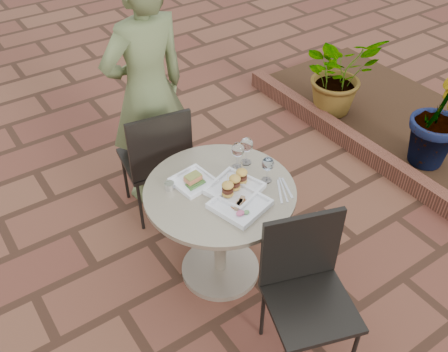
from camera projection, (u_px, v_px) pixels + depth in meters
ground at (230, 253)px, 3.51m from camera, size 60.00×60.00×0.00m
cafe_table at (220, 220)px, 3.08m from camera, size 0.90×0.90×0.73m
chair_far at (157, 155)px, 3.47m from camera, size 0.50×0.50×0.93m
chair_near at (306, 281)px, 2.63m from camera, size 0.56×0.56×0.93m
diner at (147, 92)px, 3.45m from camera, size 0.69×0.49×1.79m
plate_salmon at (193, 181)px, 2.95m from camera, size 0.25×0.25×0.06m
plate_sliders at (235, 186)px, 2.89m from camera, size 0.35×0.35×0.17m
plate_tuna at (240, 204)px, 2.80m from camera, size 0.34×0.34×0.03m
wine_glass_right at (268, 164)px, 2.91m from camera, size 0.07×0.07×0.17m
wine_glass_mid at (238, 150)px, 2.99m from camera, size 0.08×0.08×0.19m
wine_glass_far at (247, 145)px, 3.03m from camera, size 0.08×0.08×0.19m
steel_ramekin at (169, 186)px, 2.91m from camera, size 0.07×0.07×0.04m
cutlery_set at (283, 190)px, 2.92m from camera, size 0.18×0.24×0.00m
planter_curb at (361, 147)px, 4.34m from camera, size 0.12×3.00×0.15m
mulch_bed at (412, 126)px, 4.67m from camera, size 1.30×3.00×0.06m
potted_plant_a at (339, 73)px, 4.59m from camera, size 0.81×0.74×0.78m
potted_plant_b at (442, 112)px, 3.94m from camera, size 0.60×0.53×0.94m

